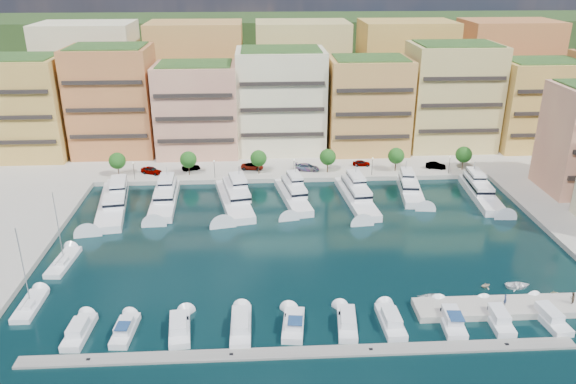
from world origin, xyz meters
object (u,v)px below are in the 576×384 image
cruiser_0 (79,332)px  tree_4 (396,156)px  tree_2 (259,158)px  cruiser_8 (497,318)px  yacht_5 (410,189)px  car_5 (436,165)px  tree_3 (328,157)px  cruiser_7 (450,320)px  cruiser_3 (241,327)px  yacht_3 (293,194)px  car_4 (361,163)px  cruiser_5 (347,323)px  tree_1 (188,160)px  lamppost_1 (214,166)px  car_1 (191,167)px  cruiser_6 (391,322)px  cruiser_2 (180,329)px  tender_2 (518,285)px  yacht_2 (235,197)px  yacht_4 (356,195)px  person_1 (572,298)px  lamppost_2 (294,165)px  tender_0 (431,298)px  car_0 (151,170)px  lamppost_3 (372,163)px  tender_1 (486,285)px  sailboat_1 (63,263)px  tender_3 (554,293)px  sailboat_0 (30,307)px  cruiser_1 (125,330)px  car_2 (252,166)px  car_3 (307,167)px  person_0 (505,300)px  tree_0 (117,161)px  lamppost_4 (450,162)px  lamppost_0 (134,168)px  yacht_0 (113,202)px  cruiser_9 (547,316)px  yacht_6 (480,191)px  yacht_1 (165,198)px  tree_5 (464,155)px

cruiser_0 → tree_4: bearing=45.7°
tree_2 → cruiser_8: 66.88m
yacht_5 → car_5: 15.77m
tree_3 → cruiser_7: bearing=-80.0°
cruiser_3 → cruiser_7: (29.12, -0.01, 0.02)m
yacht_3 → car_4: 24.49m
cruiser_5 → tree_1: bearing=115.5°
lamppost_1 → car_1: size_ratio=1.00×
cruiser_6 → car_1: bearing=118.9°
cruiser_2 → tender_2: 51.52m
cruiser_7 → car_1: 74.37m
lamppost_1 → cruiser_2: 55.90m
yacht_2 → car_1: size_ratio=5.16×
yacht_2 → yacht_4: (25.49, -0.28, -0.12)m
person_1 → lamppost_2: bearing=-94.5°
lamppost_2 → tender_0: size_ratio=0.99×
tree_3 → car_0: bearing=178.2°
lamppost_3 → cruiser_2: (-37.20, -55.79, -3.28)m
tender_1 → sailboat_1: bearing=63.3°
car_0 → tree_4: bearing=-66.5°
yacht_2 → car_4: size_ratio=5.21×
cruiser_3 → tender_3: size_ratio=5.83×
sailboat_0 → person_1: 78.48m
lamppost_3 → cruiser_1: lamppost_3 is taller
tree_2 → cruiser_5: 59.41m
yacht_5 → car_2: 37.07m
tender_0 → car_3: bearing=-1.9°
person_0 → tender_0: bearing=65.0°
yacht_2 → yacht_5: size_ratio=1.37×
tree_0 → cruiser_1: (13.48, -58.09, -4.17)m
lamppost_2 → cruiser_3: size_ratio=0.46×
tender_2 → lamppost_4: bearing=-7.1°
lamppost_0 → person_0: bearing=-40.2°
yacht_0 → sailboat_0: (-3.79, -36.07, -0.89)m
tree_1 → car_2: 15.09m
cruiser_9 → cruiser_3: bearing=-180.0°
person_0 → sailboat_0: bearing=78.6°
yacht_5 → car_0: yacht_5 is taller
yacht_2 → yacht_6: size_ratio=1.06×
cruiser_5 → car_4: 63.45m
tree_4 → tender_3: tree_4 is taller
tree_3 → lamppost_3: bearing=-13.0°
yacht_1 → car_0: (-5.19, 14.81, 0.76)m
tree_0 → car_3: 43.47m
tender_3 → car_5: (-2.10, 53.23, 1.36)m
tree_0 → car_5: bearing=0.8°
tender_1 → car_2: car_2 is taller
person_1 → tree_1: bearing=-81.5°
tree_5 → cruiser_7: 62.19m
lamppost_4 → tree_5: bearing=29.9°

